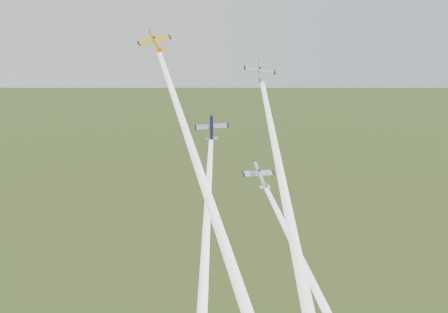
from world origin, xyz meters
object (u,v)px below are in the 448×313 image
plane_yellow (155,41)px  plane_silver_right (260,72)px  plane_silver_low (260,175)px  plane_navy (212,128)px

plane_yellow → plane_silver_right: 23.80m
plane_yellow → plane_silver_low: (18.48, -9.92, -26.57)m
plane_navy → plane_silver_right: 15.96m
plane_navy → plane_silver_low: plane_navy is taller
plane_navy → plane_silver_low: (6.51, -10.85, -8.26)m
plane_silver_low → plane_yellow: bearing=138.3°
plane_yellow → plane_navy: 21.90m
plane_yellow → plane_silver_low: plane_yellow is taller
plane_silver_right → plane_yellow: bearing=-168.9°
plane_yellow → plane_navy: size_ratio=0.95×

